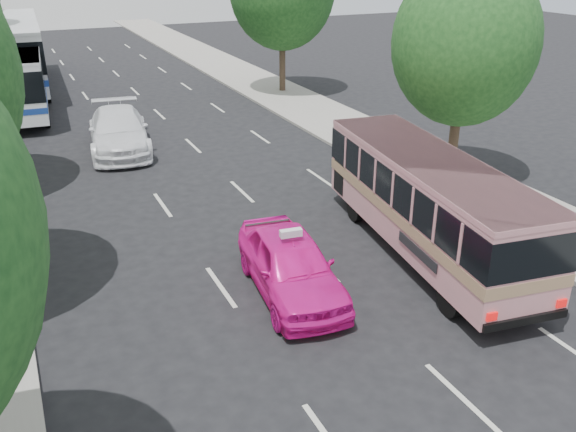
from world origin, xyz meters
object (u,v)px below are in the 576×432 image
tour_coach_front (19,72)px  tour_coach_rear (15,47)px  white_pickup (119,131)px  pink_taxi (291,265)px  pink_bus (429,196)px

tour_coach_front → tour_coach_rear: bearing=92.2°
white_pickup → tour_coach_front: tour_coach_front is taller
pink_taxi → tour_coach_front: tour_coach_front is taller
tour_coach_front → tour_coach_rear: 6.10m
white_pickup → tour_coach_front: bearing=117.9°
white_pickup → pink_bus: bearing=-57.8°
white_pickup → tour_coach_rear: bearing=109.5°
tour_coach_rear → white_pickup: bearing=-75.8°
pink_taxi → tour_coach_front: (-4.95, 22.81, 1.23)m
pink_bus → pink_taxi: (-4.38, -0.34, -0.99)m
tour_coach_front → tour_coach_rear: size_ratio=0.84×
pink_taxi → white_pickup: white_pickup is taller
white_pickup → tour_coach_rear: size_ratio=0.43×
pink_bus → tour_coach_rear: 29.99m
pink_bus → tour_coach_rear: bearing=115.5°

